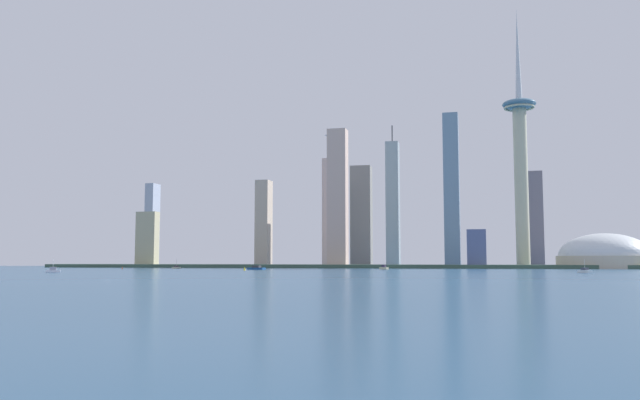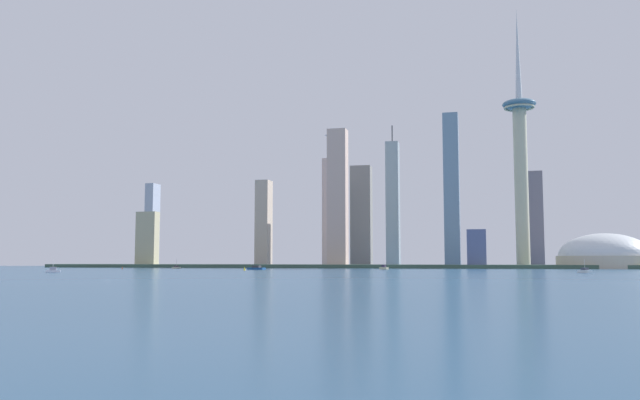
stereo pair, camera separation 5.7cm
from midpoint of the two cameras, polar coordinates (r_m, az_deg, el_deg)
The scene contains 22 objects.
ground_plane at distance 307.29m, azimuth -17.97°, elevation -6.59°, with size 6000.00×6000.00×0.00m, color navy.
waterfront_pier at distance 722.58m, azimuth 0.99°, elevation -5.78°, with size 691.08×43.48×3.83m, color #3F5A48.
observation_tower at distance 745.11m, azimuth 17.02°, elevation 4.15°, with size 36.03×36.03×286.26m.
stadium_dome at distance 738.30m, azimuth 23.49°, elevation -4.60°, with size 95.39×95.39×46.57m.
skyscraper_0 at distance 813.57m, azimuth 18.20°, elevation -1.62°, with size 17.07×26.40×112.69m.
skyscraper_1 at distance 735.97m, azimuth 1.55°, elevation 0.16°, with size 21.17×17.33×155.95m.
skyscraper_2 at distance 780.24m, azimuth 1.24°, elevation -0.98°, with size 25.15×19.26×139.41m.
skyscraper_3 at distance 825.45m, azimuth 3.62°, elevation -1.43°, with size 25.24×20.43×126.86m.
skyscraper_4 at distance 793.64m, azimuth -4.92°, elevation -2.07°, with size 16.09×20.35×104.70m.
skyscraper_5 at distance 818.19m, azimuth 6.36°, elevation -0.36°, with size 15.82×18.24×177.04m.
skyscraper_6 at distance 709.05m, azimuth 13.46°, elevation -4.16°, with size 19.51×26.11×40.49m.
skyscraper_7 at distance 768.65m, azimuth 11.38°, elevation 0.82°, with size 17.28×26.52×177.03m.
skyscraper_8 at distance 808.61m, azimuth -14.78°, elevation -3.34°, with size 24.81×13.05×66.10m.
skyscraper_9 at distance 914.60m, azimuth -14.39°, elevation -2.12°, with size 12.15×21.02×111.77m.
boat_0 at distance 599.79m, azimuth -5.54°, elevation -5.91°, with size 17.30×9.81×3.80m.
boat_1 at distance 685.30m, azimuth -12.37°, elevation -5.75°, with size 7.16×9.96×9.81m.
boat_3 at distance 475.45m, azimuth 22.02°, elevation -5.73°, with size 8.95×11.30×9.16m.
boat_5 at distance 614.12m, azimuth 5.57°, elevation -5.88°, with size 9.50×8.46×7.34m.
boat_6 at distance 496.01m, azimuth -22.19°, elevation -5.69°, with size 9.33×7.14×9.46m.
channel_buoy_0 at distance 667.19m, azimuth -16.81°, elevation -5.65°, with size 1.31×1.31×2.53m, color #E54C19.
channel_buoy_1 at distance 555.76m, azimuth -6.58°, elevation -5.95°, with size 1.92×1.92×2.89m, color yellow.
airplane at distance 755.23m, azimuth 1.41°, elevation 5.57°, with size 24.26×23.05×7.21m.
Camera 2 is at (161.81, -261.11, 8.49)m, focal length 36.82 mm.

